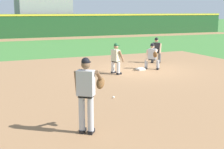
{
  "coord_description": "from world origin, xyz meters",
  "views": [
    {
      "loc": [
        -7.33,
        -13.68,
        2.91
      ],
      "look_at": [
        -3.59,
        -4.82,
        0.95
      ],
      "focal_mm": 50.0,
      "sensor_mm": 36.0,
      "label": 1
    }
  ],
  "objects_px": {
    "first_baseman": "(152,55)",
    "umpire": "(156,49)",
    "baseball": "(114,97)",
    "pitcher": "(87,91)",
    "baserunner": "(116,57)",
    "first_base_bag": "(141,69)"
  },
  "relations": [
    {
      "from": "first_baseman",
      "to": "umpire",
      "type": "height_order",
      "value": "umpire"
    },
    {
      "from": "baseball",
      "to": "pitcher",
      "type": "bearing_deg",
      "value": -124.64
    },
    {
      "from": "baserunner",
      "to": "baseball",
      "type": "bearing_deg",
      "value": -114.66
    },
    {
      "from": "first_base_bag",
      "to": "first_baseman",
      "type": "height_order",
      "value": "first_baseman"
    },
    {
      "from": "first_baseman",
      "to": "first_base_bag",
      "type": "bearing_deg",
      "value": 169.68
    },
    {
      "from": "first_baseman",
      "to": "umpire",
      "type": "distance_m",
      "value": 2.1
    },
    {
      "from": "baserunner",
      "to": "umpire",
      "type": "height_order",
      "value": "same"
    },
    {
      "from": "first_base_bag",
      "to": "first_baseman",
      "type": "relative_size",
      "value": 0.28
    },
    {
      "from": "baseball",
      "to": "first_baseman",
      "type": "xyz_separation_m",
      "value": [
        3.9,
        4.15,
        0.69
      ]
    },
    {
      "from": "baseball",
      "to": "first_baseman",
      "type": "height_order",
      "value": "first_baseman"
    },
    {
      "from": "baseball",
      "to": "baserunner",
      "type": "height_order",
      "value": "baserunner"
    },
    {
      "from": "first_base_bag",
      "to": "baseball",
      "type": "distance_m",
      "value": 5.39
    },
    {
      "from": "pitcher",
      "to": "baseball",
      "type": "bearing_deg",
      "value": 55.36
    },
    {
      "from": "pitcher",
      "to": "baserunner",
      "type": "relative_size",
      "value": 1.27
    },
    {
      "from": "baserunner",
      "to": "umpire",
      "type": "xyz_separation_m",
      "value": [
        3.39,
        2.06,
        0.0
      ]
    },
    {
      "from": "pitcher",
      "to": "umpire",
      "type": "height_order",
      "value": "pitcher"
    },
    {
      "from": "baserunner",
      "to": "first_baseman",
      "type": "bearing_deg",
      "value": 9.55
    },
    {
      "from": "first_base_bag",
      "to": "pitcher",
      "type": "distance_m",
      "value": 8.6
    },
    {
      "from": "first_base_bag",
      "to": "pitcher",
      "type": "height_order",
      "value": "pitcher"
    },
    {
      "from": "baseball",
      "to": "umpire",
      "type": "bearing_deg",
      "value": 48.72
    },
    {
      "from": "first_base_bag",
      "to": "baserunner",
      "type": "xyz_separation_m",
      "value": [
        -1.56,
        -0.47,
        0.75
      ]
    },
    {
      "from": "first_base_bag",
      "to": "first_baseman",
      "type": "distance_m",
      "value": 0.92
    }
  ]
}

